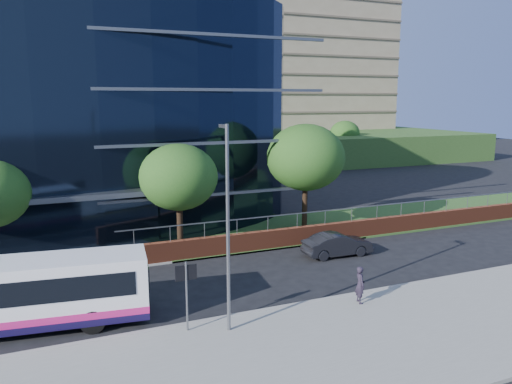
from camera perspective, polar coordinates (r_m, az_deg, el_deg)
name	(u,v)px	position (r m, az deg, el deg)	size (l,w,h in m)	color
ground	(63,337)	(21.33, -21.19, -15.23)	(200.00, 200.00, 0.00)	black
kerb	(64,347)	(20.40, -21.09, -16.21)	(80.00, 0.25, 0.16)	gray
yellow_line_outer	(64,347)	(20.61, -21.10, -16.15)	(80.00, 0.08, 0.01)	gold
yellow_line_inner	(64,345)	(20.74, -21.12, -15.97)	(80.00, 0.08, 0.01)	gold
grass_verge	(389,218)	(39.81, 15.01, -2.85)	(36.00, 8.00, 0.12)	#2D511E
retaining_wall	(376,227)	(34.46, 13.59, -3.90)	(34.00, 0.40, 2.11)	brown
apartment_block	(253,87)	(83.06, -0.37, 11.96)	(60.00, 42.00, 30.00)	#2D511E
street_sign	(186,282)	(19.59, -7.98, -10.10)	(0.85, 0.09, 2.80)	slate
tree_far_c	(179,177)	(29.57, -8.85, 1.68)	(4.62, 4.62, 6.51)	black
tree_far_d	(306,157)	(33.72, 5.69, 3.95)	(5.28, 5.28, 7.44)	black
tree_dist_e	(247,135)	(64.23, -1.00, 6.52)	(4.62, 4.62, 6.51)	black
tree_dist_f	(345,133)	(73.48, 10.11, 6.61)	(4.29, 4.29, 6.05)	black
streetlight_east	(228,223)	(18.80, -3.26, -3.58)	(0.15, 0.77, 8.00)	slate
city_bus	(13,295)	(22.03, -26.01, -10.52)	(10.70, 3.66, 2.84)	white
parked_car	(337,244)	(29.67, 9.30, -5.94)	(1.44, 4.13, 1.36)	black
pedestrian	(360,285)	(22.81, 11.80, -10.32)	(0.61, 0.40, 1.67)	#241D2B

